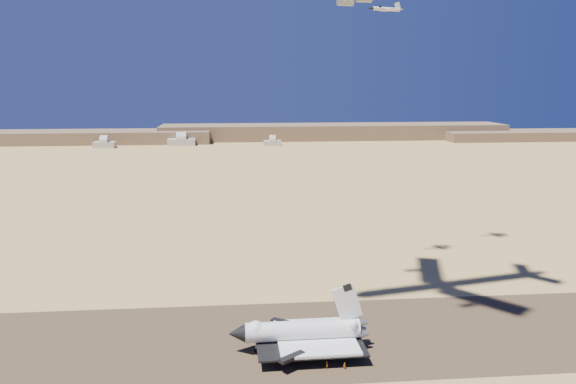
{
  "coord_description": "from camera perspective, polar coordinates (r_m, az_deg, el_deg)",
  "views": [
    {
      "loc": [
        0.02,
        -142.93,
        69.36
      ],
      "look_at": [
        14.02,
        8.0,
        39.52
      ],
      "focal_mm": 35.0,
      "sensor_mm": 36.0,
      "label": 1
    }
  ],
  "objects": [
    {
      "name": "crew_a",
      "position": [
        144.44,
        3.98,
        -17.14
      ],
      "size": [
        0.54,
        0.73,
        1.85
      ],
      "primitive_type": "imported",
      "rotation": [
        0.0,
        0.0,
        1.72
      ],
      "color": "orange",
      "rests_on": "runway"
    },
    {
      "name": "chase_jet_e",
      "position": [
        210.27,
        9.87,
        17.86
      ],
      "size": [
        13.48,
        7.89,
        3.44
      ],
      "rotation": [
        0.0,
        0.0,
        0.32
      ],
      "color": "silver"
    },
    {
      "name": "ground",
      "position": [
        158.87,
        -4.94,
        -14.79
      ],
      "size": [
        1200.0,
        1200.0,
        0.0
      ],
      "primitive_type": "plane",
      "color": "tan",
      "rests_on": "ground"
    },
    {
      "name": "ridgeline",
      "position": [
        676.23,
        0.26,
        5.9
      ],
      "size": [
        960.0,
        90.0,
        18.0
      ],
      "color": "brown",
      "rests_on": "ground"
    },
    {
      "name": "hangars",
      "position": [
        627.98,
        -11.17,
        5.03
      ],
      "size": [
        200.5,
        29.5,
        30.0
      ],
      "color": "#BBB5A6",
      "rests_on": "ground"
    },
    {
      "name": "runway",
      "position": [
        158.86,
        -4.94,
        -14.78
      ],
      "size": [
        600.0,
        50.0,
        0.06
      ],
      "primitive_type": "cube",
      "color": "brown",
      "rests_on": "ground"
    },
    {
      "name": "crew_c",
      "position": [
        148.25,
        4.44,
        -16.37
      ],
      "size": [
        1.18,
        1.08,
        1.82
      ],
      "primitive_type": "imported",
      "rotation": [
        0.0,
        0.0,
        2.5
      ],
      "color": "orange",
      "rests_on": "runway"
    },
    {
      "name": "shuttle",
      "position": [
        151.25,
        1.35,
        -14.12
      ],
      "size": [
        36.48,
        22.57,
        18.01
      ],
      "rotation": [
        0.0,
        0.0,
        0.02
      ],
      "color": "white",
      "rests_on": "runway"
    },
    {
      "name": "crew_b",
      "position": [
        144.78,
        5.77,
        -17.15
      ],
      "size": [
        0.77,
        0.91,
        1.63
      ],
      "primitive_type": "imported",
      "rotation": [
        0.0,
        0.0,
        2.05
      ],
      "color": "orange",
      "rests_on": "runway"
    }
  ]
}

